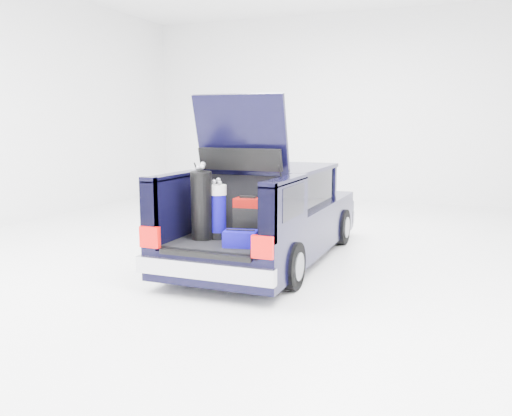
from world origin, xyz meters
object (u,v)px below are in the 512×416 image
at_px(car, 270,216).
at_px(blue_golf_bag, 218,211).
at_px(red_suitcase, 248,219).
at_px(black_golf_bag, 202,205).
at_px(blue_duffel, 241,239).

height_order(car, blue_golf_bag, car).
height_order(red_suitcase, black_golf_bag, black_golf_bag).
bearing_deg(car, red_suitcase, -81.83).
bearing_deg(car, blue_duffel, -81.15).
relative_size(car, blue_golf_bag, 5.83).
height_order(blue_golf_bag, blue_duffel, blue_golf_bag).
height_order(red_suitcase, blue_duffel, red_suitcase).
bearing_deg(blue_golf_bag, black_golf_bag, -132.90).
height_order(black_golf_bag, blue_golf_bag, black_golf_bag).
distance_m(black_golf_bag, blue_duffel, 0.74).
xyz_separation_m(blue_golf_bag, blue_duffel, (0.47, -0.32, -0.26)).
height_order(car, black_golf_bag, car).
distance_m(red_suitcase, blue_duffel, 0.47).
height_order(black_golf_bag, blue_duffel, black_golf_bag).
relative_size(red_suitcase, blue_golf_bag, 0.71).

